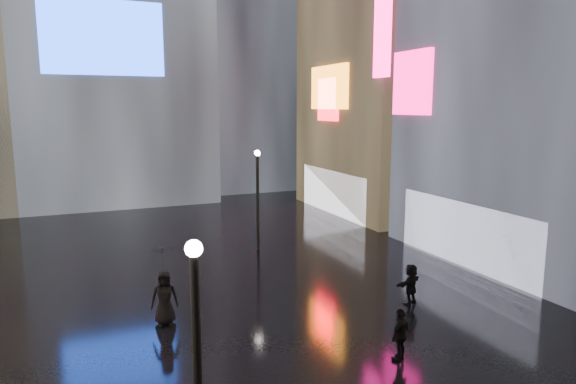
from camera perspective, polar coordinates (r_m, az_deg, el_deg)
ground at (r=23.06m, az=-7.94°, el=-9.28°), size 140.00×140.00×0.00m
building_right_far at (r=38.43m, az=12.11°, el=19.16°), size 10.28×12.00×28.00m
tower_flank_right at (r=50.25m, az=-6.20°, el=20.47°), size 12.00×12.00×34.00m
lamp_near at (r=9.50m, az=-10.04°, el=-18.53°), size 0.30×0.30×5.20m
lamp_far at (r=26.36m, az=-3.39°, el=-0.22°), size 0.30×0.30×5.20m
pedestrian_3 at (r=15.90m, az=12.37°, el=-15.21°), size 1.01×0.78×1.60m
pedestrian_4 at (r=18.34m, az=-13.56°, el=-11.35°), size 1.01×0.76×1.88m
pedestrian_5 at (r=20.16m, az=13.48°, el=-9.91°), size 1.51×0.98×1.56m
umbrella_2 at (r=17.91m, az=-13.73°, el=-7.27°), size 1.24×1.25×0.84m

